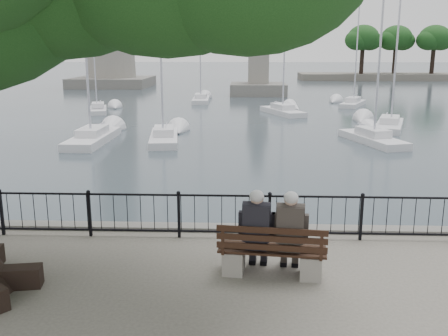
{
  "coord_description": "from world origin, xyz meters",
  "views": [
    {
      "loc": [
        0.42,
        -7.94,
        4.09
      ],
      "look_at": [
        0.0,
        2.5,
        1.6
      ],
      "focal_mm": 40.0,
      "sensor_mm": 36.0,
      "label": 1
    }
  ],
  "objects_px": {
    "person_left": "(257,234)",
    "person_right": "(290,236)",
    "bench": "(272,257)",
    "lion_monument": "(258,74)"
  },
  "relations": [
    {
      "from": "person_left",
      "to": "person_right",
      "type": "bearing_deg",
      "value": -6.45
    },
    {
      "from": "person_left",
      "to": "person_right",
      "type": "xyz_separation_m",
      "value": [
        0.6,
        -0.07,
        0.0
      ]
    },
    {
      "from": "person_right",
      "to": "bench",
      "type": "bearing_deg",
      "value": -166.83
    },
    {
      "from": "bench",
      "to": "person_right",
      "type": "height_order",
      "value": "person_right"
    },
    {
      "from": "person_right",
      "to": "lion_monument",
      "type": "xyz_separation_m",
      "value": [
        0.72,
        49.22,
        0.57
      ]
    },
    {
      "from": "bench",
      "to": "lion_monument",
      "type": "height_order",
      "value": "lion_monument"
    },
    {
      "from": "bench",
      "to": "person_left",
      "type": "bearing_deg",
      "value": 152.22
    },
    {
      "from": "bench",
      "to": "person_left",
      "type": "relative_size",
      "value": 1.23
    },
    {
      "from": "bench",
      "to": "person_left",
      "type": "distance_m",
      "value": 0.5
    },
    {
      "from": "person_left",
      "to": "lion_monument",
      "type": "xyz_separation_m",
      "value": [
        1.32,
        49.15,
        0.57
      ]
    }
  ]
}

